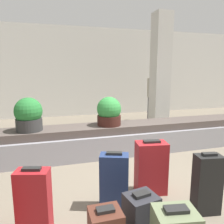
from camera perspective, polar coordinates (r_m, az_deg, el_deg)
ground_plane at (r=3.14m, az=8.73°, el=-20.40°), size 18.00×18.00×0.00m
back_wall at (r=8.20m, az=-8.12°, el=10.28°), size 18.00×0.06×3.20m
carousel at (r=4.41m, az=0.00°, el=-7.12°), size 7.25×0.74×0.58m
pillar at (r=6.39m, az=12.47°, el=10.13°), size 0.45×0.45×3.20m
suitcase_0 at (r=2.83m, az=23.55°, el=-16.86°), size 0.32×0.23×0.72m
suitcase_1 at (r=2.48m, az=-19.75°, el=-21.06°), size 0.36×0.26×0.69m
suitcase_3 at (r=2.71m, az=0.57°, el=-17.54°), size 0.38×0.29×0.69m
suitcase_4 at (r=3.04m, az=10.13°, el=-14.07°), size 0.43×0.31×0.73m
suitcase_5 at (r=2.29m, az=7.54°, el=-26.00°), size 0.32×0.29×0.52m
potted_plant_0 at (r=4.22m, az=-0.79°, el=-0.02°), size 0.47×0.47×0.55m
potted_plant_1 at (r=4.08m, az=-20.95°, el=-0.73°), size 0.48×0.48×0.59m
traveler_0 at (r=7.33m, az=10.53°, el=5.30°), size 0.35×0.24×1.64m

